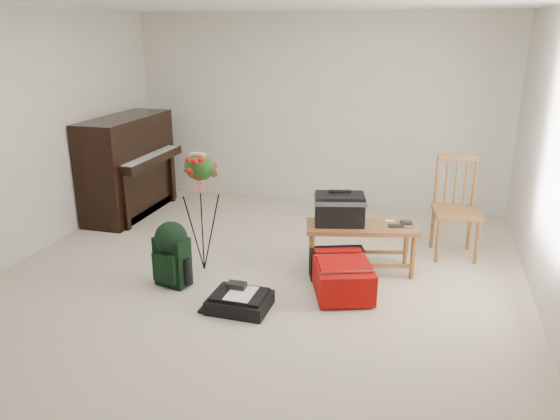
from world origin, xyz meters
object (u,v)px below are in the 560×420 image
(dining_chair, at_px, (456,209))
(black_duffel, at_px, (240,301))
(piano, at_px, (129,168))
(bench, at_px, (347,213))
(green_backpack, at_px, (172,251))
(red_suitcase, at_px, (342,273))
(flower_stand, at_px, (202,213))

(dining_chair, xyz_separation_m, black_duffel, (-1.77, -1.75, -0.43))
(piano, relative_size, bench, 1.32)
(black_duffel, bearing_deg, green_backpack, 161.13)
(green_backpack, bearing_deg, black_duffel, -6.02)
(red_suitcase, xyz_separation_m, black_duffel, (-0.78, -0.61, -0.09))
(black_duffel, bearing_deg, bench, 57.16)
(bench, xyz_separation_m, dining_chair, (1.04, 0.66, -0.07))
(green_backpack, bearing_deg, bench, 42.49)
(piano, distance_m, black_duffel, 3.09)
(piano, xyz_separation_m, red_suitcase, (3.01, -1.46, -0.43))
(red_suitcase, xyz_separation_m, green_backpack, (-1.54, -0.33, 0.18))
(red_suitcase, xyz_separation_m, flower_stand, (-1.40, 0.07, 0.43))
(dining_chair, xyz_separation_m, flower_stand, (-2.40, -1.07, 0.09))
(red_suitcase, bearing_deg, piano, 134.70)
(red_suitcase, bearing_deg, green_backpack, 172.73)
(green_backpack, bearing_deg, red_suitcase, 26.02)
(piano, xyz_separation_m, flower_stand, (1.61, -1.39, -0.00))
(dining_chair, relative_size, black_duffel, 2.05)
(flower_stand, bearing_deg, piano, 143.84)
(bench, bearing_deg, dining_chair, 19.03)
(piano, relative_size, black_duffel, 2.93)
(red_suitcase, relative_size, flower_stand, 0.71)
(dining_chair, distance_m, flower_stand, 2.63)
(piano, xyz_separation_m, dining_chair, (4.00, -0.32, -0.09))
(piano, distance_m, dining_chair, 4.02)
(piano, bearing_deg, red_suitcase, -25.93)
(flower_stand, bearing_deg, dining_chair, 28.91)
(bench, distance_m, flower_stand, 1.41)
(flower_stand, bearing_deg, bench, 21.64)
(red_suitcase, bearing_deg, dining_chair, 29.71)
(piano, distance_m, red_suitcase, 3.37)
(piano, bearing_deg, black_duffel, -42.89)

